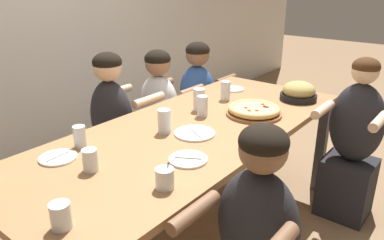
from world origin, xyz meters
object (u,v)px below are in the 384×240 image
at_px(empty_plate_c, 195,133).
at_px(drinking_glass_e, 90,162).
at_px(cocktail_glass_blue, 165,179).
at_px(empty_plate_a, 58,158).
at_px(drinking_glass_c, 164,123).
at_px(drinking_glass_d, 80,138).
at_px(pizza_board_main, 254,110).
at_px(empty_plate_d, 188,159).
at_px(diner_far_right, 198,106).
at_px(empty_plate_b, 233,89).
at_px(diner_near_right, 352,149).
at_px(diner_far_midright, 160,123).
at_px(diner_far_center, 114,139).
at_px(drinking_glass_g, 225,92).
at_px(skillet_bowl, 299,92).
at_px(drinking_glass_b, 202,107).
at_px(drinking_glass_a, 199,101).
at_px(drinking_glass_h, 61,217).

distance_m(empty_plate_c, drinking_glass_e, 0.65).
bearing_deg(cocktail_glass_blue, empty_plate_a, 101.70).
bearing_deg(drinking_glass_c, drinking_glass_d, 152.29).
height_order(pizza_board_main, empty_plate_d, pizza_board_main).
height_order(empty_plate_d, drinking_glass_c, drinking_glass_c).
distance_m(empty_plate_c, diner_far_right, 1.33).
height_order(empty_plate_b, drinking_glass_d, drinking_glass_d).
bearing_deg(diner_near_right, diner_far_midright, 17.89).
height_order(diner_near_right, diner_far_center, diner_far_center).
height_order(pizza_board_main, empty_plate_b, pizza_board_main).
distance_m(pizza_board_main, diner_far_right, 1.08).
height_order(pizza_board_main, diner_far_right, diner_far_right).
height_order(drinking_glass_e, diner_far_center, diner_far_center).
distance_m(drinking_glass_g, diner_far_center, 0.88).
bearing_deg(diner_far_center, cocktail_glass_blue, -29.24).
distance_m(cocktail_glass_blue, diner_far_midright, 1.52).
distance_m(skillet_bowl, drinking_glass_e, 1.64).
height_order(drinking_glass_b, drinking_glass_d, drinking_glass_b).
height_order(empty_plate_b, empty_plate_d, same).
xyz_separation_m(drinking_glass_a, diner_far_center, (-0.31, 0.54, -0.32)).
bearing_deg(drinking_glass_c, diner_far_right, 28.77).
bearing_deg(empty_plate_c, drinking_glass_g, 18.70).
distance_m(drinking_glass_c, drinking_glass_d, 0.47).
distance_m(empty_plate_b, drinking_glass_a, 0.56).
distance_m(skillet_bowl, empty_plate_c, 1.00).
height_order(diner_far_midright, diner_far_center, diner_far_center).
height_order(empty_plate_a, empty_plate_c, same).
height_order(cocktail_glass_blue, diner_far_center, diner_far_center).
bearing_deg(empty_plate_d, diner_far_midright, 49.62).
xyz_separation_m(empty_plate_a, empty_plate_d, (0.39, -0.52, -0.00)).
height_order(empty_plate_d, drinking_glass_b, drinking_glass_b).
xyz_separation_m(drinking_glass_b, drinking_glass_e, (-0.91, -0.03, -0.02)).
bearing_deg(empty_plate_a, empty_plate_d, -53.39).
bearing_deg(pizza_board_main, drinking_glass_d, 154.19).
xyz_separation_m(empty_plate_d, diner_far_right, (1.32, 0.95, -0.28)).
relative_size(skillet_bowl, diner_far_midright, 0.34).
height_order(pizza_board_main, drinking_glass_g, drinking_glass_g).
bearing_deg(cocktail_glass_blue, diner_far_midright, 43.98).
distance_m(drinking_glass_b, drinking_glass_d, 0.81).
bearing_deg(empty_plate_a, drinking_glass_d, 10.72).
bearing_deg(skillet_bowl, drinking_glass_e, 168.72).
height_order(empty_plate_d, diner_far_midright, diner_far_midright).
bearing_deg(drinking_glass_d, diner_near_right, -33.97).
height_order(pizza_board_main, drinking_glass_d, drinking_glass_d).
bearing_deg(diner_far_center, drinking_glass_e, -45.85).
bearing_deg(drinking_glass_c, cocktail_glass_blue, -137.62).
height_order(empty_plate_d, drinking_glass_e, drinking_glass_e).
bearing_deg(diner_far_right, drinking_glass_e, -68.64).
height_order(skillet_bowl, cocktail_glass_blue, skillet_bowl).
height_order(drinking_glass_h, diner_far_right, diner_far_right).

